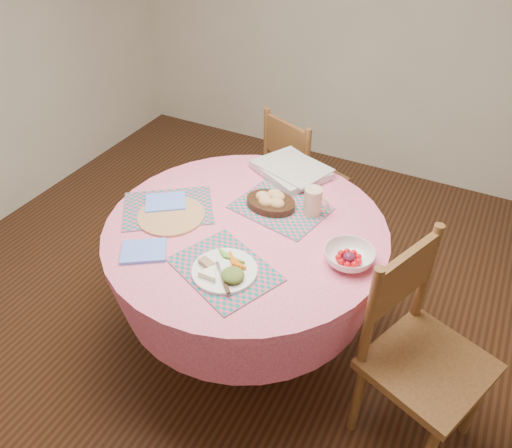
# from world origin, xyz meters

# --- Properties ---
(ground) EXTENTS (4.00, 4.00, 0.00)m
(ground) POSITION_xyz_m (0.00, 0.00, 0.00)
(ground) COLOR #331C0F
(ground) RESTS_ON ground
(dining_table) EXTENTS (1.24, 1.24, 0.75)m
(dining_table) POSITION_xyz_m (0.00, 0.00, 0.56)
(dining_table) COLOR pink
(dining_table) RESTS_ON ground
(chair_right) EXTENTS (0.55, 0.56, 0.95)m
(chair_right) POSITION_xyz_m (0.82, -0.10, 0.49)
(chair_right) COLOR brown
(chair_right) RESTS_ON ground
(chair_back) EXTENTS (0.52, 0.51, 0.88)m
(chair_back) POSITION_xyz_m (-0.13, 0.92, 0.46)
(chair_back) COLOR brown
(chair_back) RESTS_ON ground
(placemat_front) EXTENTS (0.49, 0.43, 0.01)m
(placemat_front) POSITION_xyz_m (0.06, -0.28, 0.75)
(placemat_front) COLOR #146C70
(placemat_front) RESTS_ON dining_table
(placemat_left) EXTENTS (0.50, 0.48, 0.01)m
(placemat_left) POSITION_xyz_m (-0.38, -0.05, 0.75)
(placemat_left) COLOR #146C70
(placemat_left) RESTS_ON dining_table
(placemat_back) EXTENTS (0.45, 0.37, 0.01)m
(placemat_back) POSITION_xyz_m (0.08, 0.19, 0.75)
(placemat_back) COLOR #146C70
(placemat_back) RESTS_ON dining_table
(wicker_trivet) EXTENTS (0.30, 0.30, 0.01)m
(wicker_trivet) POSITION_xyz_m (-0.33, -0.09, 0.76)
(wicker_trivet) COLOR #A57847
(wicker_trivet) RESTS_ON dining_table
(napkin_near) EXTENTS (0.23, 0.22, 0.01)m
(napkin_near) POSITION_xyz_m (-0.29, -0.34, 0.76)
(napkin_near) COLOR #638BFF
(napkin_near) RESTS_ON dining_table
(napkin_far) EXTENTS (0.23, 0.22, 0.01)m
(napkin_far) POSITION_xyz_m (-0.40, -0.03, 0.76)
(napkin_far) COLOR #638BFF
(napkin_far) RESTS_ON placemat_left
(dinner_plate) EXTENTS (0.26, 0.26, 0.05)m
(dinner_plate) POSITION_xyz_m (0.08, -0.30, 0.77)
(dinner_plate) COLOR white
(dinner_plate) RESTS_ON placemat_front
(bread_bowl) EXTENTS (0.23, 0.23, 0.08)m
(bread_bowl) POSITION_xyz_m (0.04, 0.18, 0.79)
(bread_bowl) COLOR black
(bread_bowl) RESTS_ON placemat_back
(latte_mug) EXTENTS (0.12, 0.08, 0.13)m
(latte_mug) POSITION_xyz_m (0.22, 0.21, 0.82)
(latte_mug) COLOR tan
(latte_mug) RESTS_ON placemat_back
(fruit_bowl) EXTENTS (0.22, 0.22, 0.06)m
(fruit_bowl) POSITION_xyz_m (0.47, -0.02, 0.78)
(fruit_bowl) COLOR white
(fruit_bowl) RESTS_ON dining_table
(newspaper_stack) EXTENTS (0.43, 0.40, 0.04)m
(newspaper_stack) POSITION_xyz_m (-0.00, 0.48, 0.78)
(newspaper_stack) COLOR silver
(newspaper_stack) RESTS_ON dining_table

